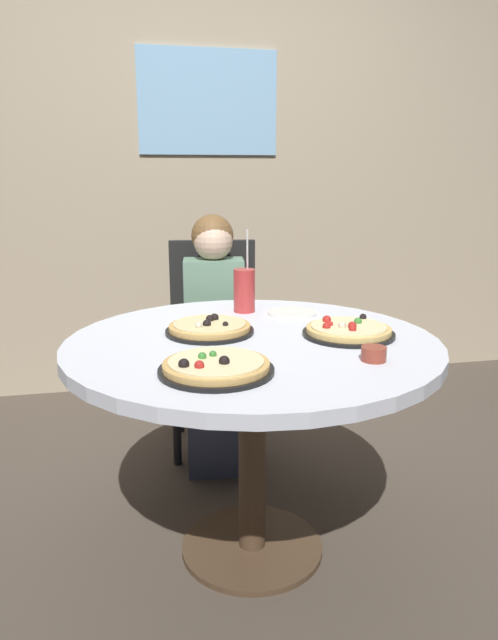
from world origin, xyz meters
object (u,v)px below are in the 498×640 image
object	(u,v)px
pizza_pepperoni	(348,331)
soda_cup	(244,290)
pizza_cheese	(216,367)
plate_small	(292,313)
diner_child	(215,354)
sauce_bowl	(374,354)
pizza_veggie	(210,328)
dining_table	(252,370)
chair_wooden	(214,333)

from	to	relation	value
pizza_pepperoni	soda_cup	bearing A→B (deg)	122.92
pizza_cheese	pizza_pepperoni	xyz separation A→B (m)	(0.47, 0.26, 0.00)
pizza_pepperoni	plate_small	size ratio (longest dim) A/B	1.63
soda_cup	plate_small	xyz separation A→B (m)	(0.16, -0.08, -0.08)
pizza_cheese	soda_cup	world-z (taller)	soda_cup
diner_child	sauce_bowl	xyz separation A→B (m)	(0.29, -0.99, 0.29)
pizza_cheese	plate_small	size ratio (longest dim) A/B	1.69
pizza_veggie	pizza_pepperoni	world-z (taller)	same
dining_table	pizza_cheese	xyz separation A→B (m)	(-0.16, -0.29, 0.12)
soda_cup	plate_small	bearing A→B (deg)	-25.79
pizza_cheese	sauce_bowl	bearing A→B (deg)	0.90
pizza_cheese	chair_wooden	bearing A→B (deg)	81.66
sauce_bowl	pizza_veggie	bearing A→B (deg)	136.64
dining_table	diner_child	size ratio (longest dim) A/B	1.08
dining_table	chair_wooden	world-z (taller)	chair_wooden
pizza_pepperoni	pizza_veggie	bearing A→B (deg)	163.75
pizza_pepperoni	sauce_bowl	distance (m)	0.26
pizza_veggie	soda_cup	distance (m)	0.33
pizza_veggie	sauce_bowl	distance (m)	0.55
pizza_cheese	sauce_bowl	size ratio (longest dim) A/B	4.35
diner_child	pizza_veggie	world-z (taller)	diner_child
chair_wooden	diner_child	size ratio (longest dim) A/B	0.88
dining_table	plate_small	bearing A→B (deg)	53.82
chair_wooden	pizza_cheese	size ratio (longest dim) A/B	3.12
dining_table	pizza_veggie	distance (m)	0.20
pizza_veggie	pizza_pepperoni	size ratio (longest dim) A/B	0.98
pizza_pepperoni	sauce_bowl	size ratio (longest dim) A/B	4.20
plate_small	pizza_veggie	bearing A→B (deg)	-150.04
dining_table	pizza_veggie	size ratio (longest dim) A/B	4.07
dining_table	soda_cup	xyz separation A→B (m)	(0.05, 0.37, 0.18)
pizza_pepperoni	diner_child	bearing A→B (deg)	113.40
diner_child	plate_small	xyz separation A→B (m)	(0.22, -0.42, 0.27)
dining_table	chair_wooden	xyz separation A→B (m)	(0.01, 0.89, -0.12)
chair_wooden	pizza_cheese	xyz separation A→B (m)	(-0.17, -1.18, 0.24)
sauce_bowl	plate_small	xyz separation A→B (m)	(-0.07, 0.57, -0.02)
pizza_cheese	soda_cup	xyz separation A→B (m)	(0.21, 0.66, 0.06)
pizza_cheese	soda_cup	size ratio (longest dim) A/B	0.99
dining_table	sauce_bowl	xyz separation A→B (m)	(0.28, -0.28, 0.12)
dining_table	pizza_pepperoni	size ratio (longest dim) A/B	3.98
pizza_veggie	soda_cup	size ratio (longest dim) A/B	0.94
soda_cup	plate_small	world-z (taller)	soda_cup
pizza_veggie	pizza_pepperoni	distance (m)	0.45
dining_table	sauce_bowl	size ratio (longest dim) A/B	16.71
pizza_veggie	pizza_pepperoni	bearing A→B (deg)	-16.25
chair_wooden	diner_child	distance (m)	0.19
chair_wooden	sauce_bowl	distance (m)	1.23
diner_child	soda_cup	distance (m)	0.49
pizza_veggie	diner_child	bearing A→B (deg)	79.82
chair_wooden	sauce_bowl	xyz separation A→B (m)	(0.27, -1.17, 0.24)
soda_cup	sauce_bowl	xyz separation A→B (m)	(0.23, -0.65, -0.06)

